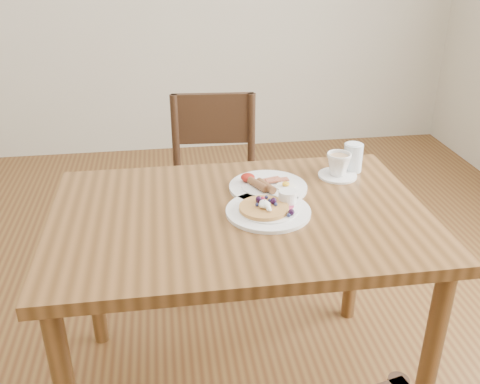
{
  "coord_description": "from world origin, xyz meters",
  "views": [
    {
      "loc": [
        -0.22,
        -1.48,
        1.56
      ],
      "look_at": [
        0.0,
        0.0,
        0.82
      ],
      "focal_mm": 40.0,
      "sensor_mm": 36.0,
      "label": 1
    }
  ],
  "objects_px": {
    "dining_table": "(240,238)",
    "water_glass": "(353,158)",
    "chair_far": "(215,182)",
    "pancake_plate": "(269,209)",
    "breakfast_plate": "(267,186)",
    "teacup_saucer": "(338,166)"
  },
  "relations": [
    {
      "from": "dining_table",
      "to": "water_glass",
      "type": "relative_size",
      "value": 11.55
    },
    {
      "from": "chair_far",
      "to": "pancake_plate",
      "type": "relative_size",
      "value": 3.26
    },
    {
      "from": "breakfast_plate",
      "to": "teacup_saucer",
      "type": "xyz_separation_m",
      "value": [
        0.27,
        0.06,
        0.03
      ]
    },
    {
      "from": "chair_far",
      "to": "water_glass",
      "type": "height_order",
      "value": "chair_far"
    },
    {
      "from": "pancake_plate",
      "to": "breakfast_plate",
      "type": "bearing_deg",
      "value": 81.46
    },
    {
      "from": "dining_table",
      "to": "pancake_plate",
      "type": "xyz_separation_m",
      "value": [
        0.09,
        -0.02,
        0.11
      ]
    },
    {
      "from": "pancake_plate",
      "to": "teacup_saucer",
      "type": "xyz_separation_m",
      "value": [
        0.3,
        0.23,
        0.03
      ]
    },
    {
      "from": "teacup_saucer",
      "to": "water_glass",
      "type": "relative_size",
      "value": 1.35
    },
    {
      "from": "teacup_saucer",
      "to": "dining_table",
      "type": "bearing_deg",
      "value": -151.19
    },
    {
      "from": "breakfast_plate",
      "to": "water_glass",
      "type": "xyz_separation_m",
      "value": [
        0.34,
        0.11,
        0.04
      ]
    },
    {
      "from": "teacup_saucer",
      "to": "water_glass",
      "type": "height_order",
      "value": "water_glass"
    },
    {
      "from": "water_glass",
      "to": "chair_far",
      "type": "bearing_deg",
      "value": 131.86
    },
    {
      "from": "pancake_plate",
      "to": "teacup_saucer",
      "type": "height_order",
      "value": "teacup_saucer"
    },
    {
      "from": "pancake_plate",
      "to": "breakfast_plate",
      "type": "relative_size",
      "value": 1.0
    },
    {
      "from": "chair_far",
      "to": "teacup_saucer",
      "type": "height_order",
      "value": "chair_far"
    },
    {
      "from": "breakfast_plate",
      "to": "water_glass",
      "type": "distance_m",
      "value": 0.36
    },
    {
      "from": "pancake_plate",
      "to": "breakfast_plate",
      "type": "xyz_separation_m",
      "value": [
        0.03,
        0.17,
        -0.0
      ]
    },
    {
      "from": "breakfast_plate",
      "to": "pancake_plate",
      "type": "bearing_deg",
      "value": -98.54
    },
    {
      "from": "teacup_saucer",
      "to": "water_glass",
      "type": "distance_m",
      "value": 0.08
    },
    {
      "from": "teacup_saucer",
      "to": "water_glass",
      "type": "xyz_separation_m",
      "value": [
        0.07,
        0.04,
        0.01
      ]
    },
    {
      "from": "pancake_plate",
      "to": "teacup_saucer",
      "type": "distance_m",
      "value": 0.38
    },
    {
      "from": "chair_far",
      "to": "breakfast_plate",
      "type": "xyz_separation_m",
      "value": [
        0.12,
        -0.62,
        0.27
      ]
    }
  ]
}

